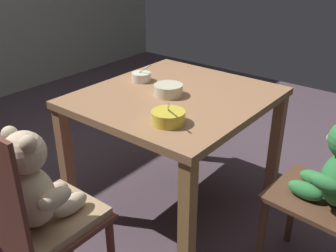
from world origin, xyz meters
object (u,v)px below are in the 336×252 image
Objects in this scene: teddy_chair_near_left at (36,201)px; porridge_bowl_cream_center at (168,90)px; porridge_bowl_yellow_near_left at (168,117)px; porridge_bowl_white_far_center at (141,77)px; dining_table at (175,111)px.

porridge_bowl_cream_center is at bearing 3.58° from teddy_chair_near_left.
porridge_bowl_yellow_near_left reaches higher than porridge_bowl_cream_center.
teddy_chair_near_left is 1.04m from porridge_bowl_white_far_center.
teddy_chair_near_left reaches higher than porridge_bowl_yellow_near_left.
porridge_bowl_white_far_center is (0.05, 0.29, 0.13)m from dining_table.
dining_table is at bearing -99.33° from porridge_bowl_white_far_center.
porridge_bowl_white_far_center is at bearing 53.78° from porridge_bowl_yellow_near_left.
porridge_bowl_yellow_near_left is at bearing -147.52° from dining_table.
dining_table is 8.19× the size of porridge_bowl_white_far_center.
teddy_chair_near_left is at bearing -177.46° from dining_table.
teddy_chair_near_left is at bearing -161.27° from porridge_bowl_white_far_center.
porridge_bowl_cream_center is at bearing -106.95° from porridge_bowl_white_far_center.
porridge_bowl_yellow_near_left is (-0.31, -0.20, 0.13)m from dining_table.
dining_table is at bearing 2.22° from teddy_chair_near_left.
teddy_chair_near_left is at bearing 165.95° from porridge_bowl_yellow_near_left.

